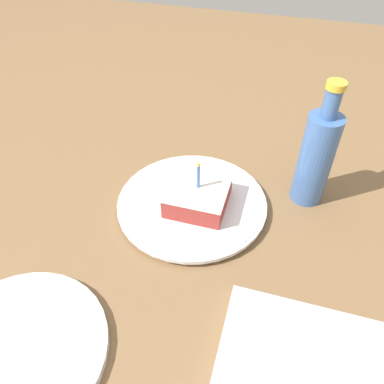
{
  "coord_description": "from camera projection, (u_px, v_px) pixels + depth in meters",
  "views": [
    {
      "loc": [
        0.49,
        0.17,
        0.53
      ],
      "look_at": [
        -0.01,
        0.02,
        0.04
      ],
      "focal_mm": 35.0,
      "sensor_mm": 36.0,
      "label": 1
    }
  ],
  "objects": [
    {
      "name": "side_plate",
      "position": [
        15.0,
        353.0,
        0.52
      ],
      "size": [
        0.26,
        0.26,
        0.01
      ],
      "color": "silver",
      "rests_on": "ground_plane"
    },
    {
      "name": "ground_plane",
      "position": [
        179.0,
        217.0,
        0.75
      ],
      "size": [
        2.4,
        2.4,
        0.04
      ],
      "color": "brown",
      "rests_on": "ground"
    },
    {
      "name": "cake_slice",
      "position": [
        198.0,
        195.0,
        0.71
      ],
      "size": [
        0.11,
        0.11,
        0.1
      ],
      "color": "#99332D",
      "rests_on": "plate"
    },
    {
      "name": "plate",
      "position": [
        192.0,
        204.0,
        0.73
      ],
      "size": [
        0.29,
        0.29,
        0.02
      ],
      "color": "silver",
      "rests_on": "ground_plane"
    },
    {
      "name": "fork",
      "position": [
        191.0,
        175.0,
        0.78
      ],
      "size": [
        0.05,
        0.18,
        0.0
      ],
      "color": "silver",
      "rests_on": "plate"
    },
    {
      "name": "bottle",
      "position": [
        316.0,
        157.0,
        0.7
      ],
      "size": [
        0.06,
        0.06,
        0.25
      ],
      "color": "#3F66A5",
      "rests_on": "ground_plane"
    }
  ]
}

